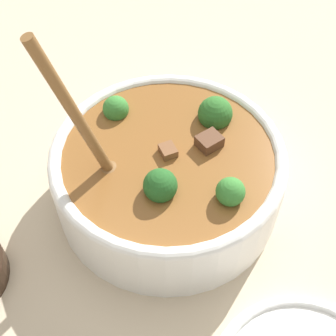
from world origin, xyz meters
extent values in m
plane|color=#C6B293|center=(0.00, 0.00, 0.00)|extent=(4.00, 4.00, 0.00)
cylinder|color=white|center=(0.00, 0.00, 0.04)|extent=(0.28, 0.28, 0.08)
torus|color=white|center=(0.00, 0.00, 0.08)|extent=(0.28, 0.28, 0.02)
cylinder|color=brown|center=(0.00, 0.00, 0.06)|extent=(0.25, 0.25, 0.05)
sphere|color=#2D6B28|center=(0.08, -0.03, 0.09)|extent=(0.04, 0.04, 0.04)
cylinder|color=#6B9956|center=(0.08, -0.03, 0.06)|extent=(0.01, 0.01, 0.02)
sphere|color=#235B23|center=(-0.05, -0.01, 0.09)|extent=(0.04, 0.04, 0.04)
cylinder|color=#6B9956|center=(-0.05, -0.01, 0.07)|extent=(0.01, 0.01, 0.02)
sphere|color=#387F33|center=(0.04, 0.09, 0.09)|extent=(0.03, 0.03, 0.03)
cylinder|color=#6B9956|center=(0.04, 0.09, 0.07)|extent=(0.01, 0.01, 0.01)
sphere|color=#387F33|center=(-0.03, -0.09, 0.09)|extent=(0.03, 0.03, 0.03)
cylinder|color=#6B9956|center=(-0.03, -0.09, 0.07)|extent=(0.01, 0.01, 0.01)
cube|color=brown|center=(0.03, -0.04, 0.09)|extent=(0.04, 0.03, 0.02)
cube|color=brown|center=(0.00, 0.00, 0.09)|extent=(0.03, 0.03, 0.02)
ellipsoid|color=brown|center=(-0.05, 0.05, 0.08)|extent=(0.04, 0.03, 0.01)
cylinder|color=brown|center=(-0.06, 0.07, 0.17)|extent=(0.05, 0.05, 0.19)
camera|label=1|loc=(-0.32, -0.14, 0.49)|focal=50.00mm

